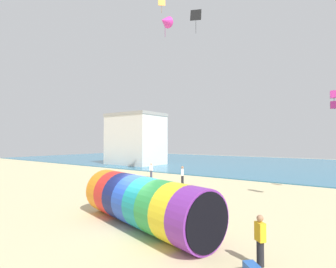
{
  "coord_description": "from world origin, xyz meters",
  "views": [
    {
      "loc": [
        8.68,
        -9.3,
        4.13
      ],
      "look_at": [
        0.29,
        2.23,
        4.51
      ],
      "focal_mm": 28.0,
      "sensor_mm": 36.0,
      "label": 1
    }
  ],
  "objects_px": {
    "giant_inflatable_tube": "(144,202)",
    "kite_handler": "(260,240)",
    "kite_black_diamond": "(196,15)",
    "kite_magenta_box": "(334,100)",
    "bystander_near_water": "(182,175)",
    "kite_magenta_delta": "(165,21)",
    "kite_orange_diamond": "(162,1)",
    "bystander_mid_beach": "(151,170)"
  },
  "relations": [
    {
      "from": "giant_inflatable_tube",
      "to": "kite_handler",
      "type": "bearing_deg",
      "value": -6.68
    },
    {
      "from": "kite_black_diamond",
      "to": "kite_magenta_box",
      "type": "height_order",
      "value": "kite_black_diamond"
    },
    {
      "from": "giant_inflatable_tube",
      "to": "kite_magenta_box",
      "type": "bearing_deg",
      "value": 54.91
    },
    {
      "from": "kite_magenta_box",
      "to": "bystander_near_water",
      "type": "distance_m",
      "value": 13.59
    },
    {
      "from": "kite_handler",
      "to": "kite_black_diamond",
      "type": "relative_size",
      "value": 0.61
    },
    {
      "from": "kite_magenta_delta",
      "to": "kite_black_diamond",
      "type": "bearing_deg",
      "value": 106.27
    },
    {
      "from": "kite_magenta_box",
      "to": "kite_orange_diamond",
      "type": "relative_size",
      "value": 0.61
    },
    {
      "from": "kite_handler",
      "to": "bystander_mid_beach",
      "type": "distance_m",
      "value": 21.27
    },
    {
      "from": "kite_magenta_box",
      "to": "kite_orange_diamond",
      "type": "height_order",
      "value": "kite_orange_diamond"
    },
    {
      "from": "kite_magenta_box",
      "to": "bystander_mid_beach",
      "type": "distance_m",
      "value": 18.83
    },
    {
      "from": "kite_black_diamond",
      "to": "bystander_mid_beach",
      "type": "xyz_separation_m",
      "value": [
        -5.0,
        -1.38,
        -16.74
      ]
    },
    {
      "from": "kite_black_diamond",
      "to": "bystander_near_water",
      "type": "bearing_deg",
      "value": -82.93
    },
    {
      "from": "kite_orange_diamond",
      "to": "kite_magenta_delta",
      "type": "height_order",
      "value": "kite_orange_diamond"
    },
    {
      "from": "kite_handler",
      "to": "kite_magenta_delta",
      "type": "relative_size",
      "value": 1.02
    },
    {
      "from": "bystander_mid_beach",
      "to": "kite_black_diamond",
      "type": "bearing_deg",
      "value": 15.48
    },
    {
      "from": "kite_magenta_box",
      "to": "bystander_mid_beach",
      "type": "xyz_separation_m",
      "value": [
        -17.62,
        2.98,
        -5.94
      ]
    },
    {
      "from": "kite_magenta_box",
      "to": "kite_magenta_delta",
      "type": "height_order",
      "value": "kite_magenta_delta"
    },
    {
      "from": "kite_magenta_delta",
      "to": "bystander_near_water",
      "type": "height_order",
      "value": "kite_magenta_delta"
    },
    {
      "from": "kite_magenta_box",
      "to": "kite_orange_diamond",
      "type": "bearing_deg",
      "value": 168.85
    },
    {
      "from": "giant_inflatable_tube",
      "to": "kite_magenta_box",
      "type": "height_order",
      "value": "kite_magenta_box"
    },
    {
      "from": "kite_black_diamond",
      "to": "bystander_mid_beach",
      "type": "bearing_deg",
      "value": -164.52
    },
    {
      "from": "kite_black_diamond",
      "to": "bystander_mid_beach",
      "type": "distance_m",
      "value": 17.52
    },
    {
      "from": "kite_handler",
      "to": "giant_inflatable_tube",
      "type": "bearing_deg",
      "value": 173.32
    },
    {
      "from": "bystander_near_water",
      "to": "kite_orange_diamond",
      "type": "bearing_deg",
      "value": 152.35
    },
    {
      "from": "kite_magenta_delta",
      "to": "bystander_near_water",
      "type": "distance_m",
      "value": 13.4
    },
    {
      "from": "kite_magenta_box",
      "to": "giant_inflatable_tube",
      "type": "bearing_deg",
      "value": -125.09
    },
    {
      "from": "kite_orange_diamond",
      "to": "bystander_near_water",
      "type": "height_order",
      "value": "kite_orange_diamond"
    },
    {
      "from": "kite_handler",
      "to": "bystander_near_water",
      "type": "relative_size",
      "value": 0.96
    },
    {
      "from": "kite_handler",
      "to": "kite_orange_diamond",
      "type": "distance_m",
      "value": 27.87
    },
    {
      "from": "kite_handler",
      "to": "kite_orange_diamond",
      "type": "xyz_separation_m",
      "value": [
        -14.89,
        14.06,
        18.9
      ]
    },
    {
      "from": "kite_black_diamond",
      "to": "kite_orange_diamond",
      "type": "relative_size",
      "value": 1.41
    },
    {
      "from": "kite_orange_diamond",
      "to": "kite_magenta_box",
      "type": "bearing_deg",
      "value": -11.15
    },
    {
      "from": "bystander_mid_beach",
      "to": "kite_magenta_delta",
      "type": "bearing_deg",
      "value": -45.03
    },
    {
      "from": "kite_black_diamond",
      "to": "kite_magenta_delta",
      "type": "height_order",
      "value": "kite_black_diamond"
    },
    {
      "from": "giant_inflatable_tube",
      "to": "kite_orange_diamond",
      "type": "distance_m",
      "value": 24.67
    },
    {
      "from": "kite_magenta_box",
      "to": "kite_orange_diamond",
      "type": "xyz_separation_m",
      "value": [
        -16.35,
        3.22,
        12.99
      ]
    },
    {
      "from": "kite_handler",
      "to": "kite_orange_diamond",
      "type": "height_order",
      "value": "kite_orange_diamond"
    },
    {
      "from": "kite_magenta_box",
      "to": "kite_magenta_delta",
      "type": "relative_size",
      "value": 0.74
    },
    {
      "from": "kite_handler",
      "to": "kite_magenta_box",
      "type": "relative_size",
      "value": 1.39
    },
    {
      "from": "giant_inflatable_tube",
      "to": "kite_black_diamond",
      "type": "height_order",
      "value": "kite_black_diamond"
    },
    {
      "from": "kite_handler",
      "to": "kite_black_diamond",
      "type": "height_order",
      "value": "kite_black_diamond"
    },
    {
      "from": "kite_magenta_delta",
      "to": "bystander_near_water",
      "type": "bearing_deg",
      "value": 111.25
    }
  ]
}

